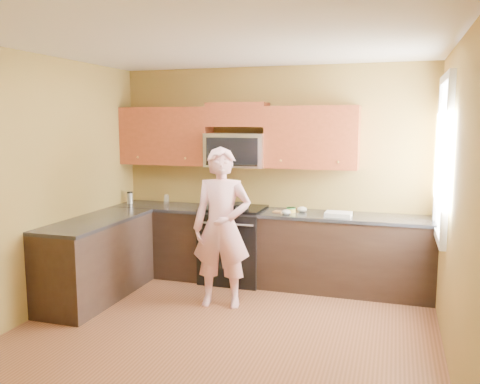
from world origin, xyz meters
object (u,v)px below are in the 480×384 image
at_px(stove, 234,244).
at_px(travel_mug, 130,203).
at_px(frying_pan, 237,208).
at_px(butter_tub, 291,212).
at_px(microwave, 237,167).
at_px(woman, 222,228).

relative_size(stove, travel_mug, 5.95).
distance_m(frying_pan, butter_tub, 0.67).
height_order(microwave, butter_tub, microwave).
bearing_deg(stove, frying_pan, -49.72).
relative_size(woman, butter_tub, 15.67).
bearing_deg(butter_tub, microwave, 170.76).
relative_size(microwave, travel_mug, 4.76).
xyz_separation_m(stove, butter_tub, (0.73, 0.01, 0.45)).
bearing_deg(woman, microwave, 90.01).
relative_size(stove, frying_pan, 1.86).
xyz_separation_m(frying_pan, travel_mug, (-1.55, 0.10, -0.03)).
height_order(woman, butter_tub, woman).
height_order(frying_pan, travel_mug, travel_mug).
bearing_deg(travel_mug, woman, -28.39).
distance_m(butter_tub, travel_mug, 2.21).
bearing_deg(microwave, woman, -81.60).
xyz_separation_m(frying_pan, butter_tub, (0.66, 0.09, -0.03)).
height_order(woman, frying_pan, woman).
height_order(stove, travel_mug, travel_mug).
height_order(microwave, travel_mug, microwave).
bearing_deg(stove, travel_mug, 179.46).
relative_size(woman, frying_pan, 3.42).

